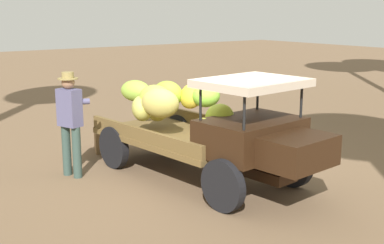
% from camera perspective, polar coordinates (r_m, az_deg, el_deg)
% --- Properties ---
extents(ground_plane, '(60.00, 60.00, 0.00)m').
position_cam_1_polar(ground_plane, '(8.94, 2.95, -6.10)').
color(ground_plane, brown).
extents(truck, '(4.56, 2.09, 1.83)m').
position_cam_1_polar(truck, '(8.45, 1.84, -0.59)').
color(truck, black).
rests_on(truck, ground).
extents(farmer, '(0.55, 0.51, 1.82)m').
position_cam_1_polar(farmer, '(8.93, -13.47, 0.47)').
color(farmer, '#334740').
rests_on(farmer, ground).
extents(wooden_crate, '(0.59, 0.57, 0.43)m').
position_cam_1_polar(wooden_crate, '(10.58, -9.64, -2.11)').
color(wooden_crate, brown).
rests_on(wooden_crate, ground).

